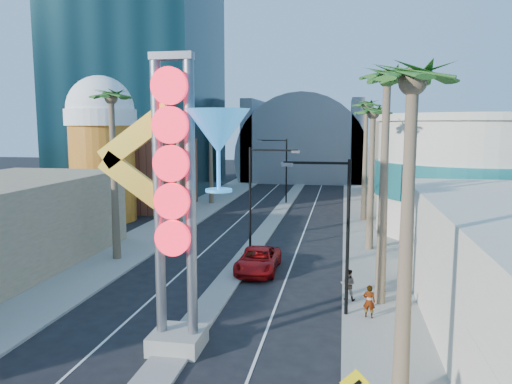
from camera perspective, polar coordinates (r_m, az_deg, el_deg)
name	(u,v)px	position (r m, az deg, el deg)	size (l,w,h in m)	color
ground	(152,384)	(20.44, -11.83, -20.68)	(240.00, 240.00, 0.00)	black
sidewalk_west	(190,213)	(55.02, -7.52, -2.43)	(5.00, 100.00, 0.15)	gray
sidewalk_east	(368,219)	(52.58, 12.67, -3.02)	(5.00, 100.00, 0.15)	gray
median	(280,211)	(55.90, 2.75, -2.21)	(1.60, 84.00, 0.15)	gray
hotel_tower	(138,15)	(76.05, -13.32, 19.11)	(20.00, 20.00, 50.00)	black
brick_filler_west	(144,174)	(59.52, -12.70, 2.03)	(10.00, 10.00, 8.00)	brown
filler_east	(418,163)	(65.44, 17.99, 3.21)	(10.00, 20.00, 10.00)	#8E775B
beer_mug	(102,143)	(52.44, -17.21, 5.35)	(7.00, 7.00, 14.50)	#AA4C16
turquoise_building	(470,175)	(48.14, 23.28, 1.79)	(16.60, 16.60, 10.60)	beige
canopy	(304,155)	(89.07, 5.55, 4.19)	(22.00, 16.00, 22.00)	slate
neon_sign	(193,182)	(20.66, -7.23, 1.09)	(6.53, 2.60, 12.55)	gray
streetlight_0	(257,189)	(37.49, 0.15, 0.35)	(3.79, 0.25, 8.00)	black
streetlight_1	(282,164)	(61.28, 2.99, 3.18)	(3.79, 0.25, 8.00)	black
streetlight_2	(338,223)	(25.10, 9.40, -3.50)	(3.45, 0.25, 8.00)	black
palm_1	(111,108)	(36.33, -16.19, 9.22)	(2.40, 2.40, 12.70)	brown
palm_2	(178,127)	(49.28, -8.91, 7.37)	(2.40, 2.40, 11.20)	brown
palm_3	(210,126)	(60.76, -5.22, 7.47)	(2.40, 2.40, 11.20)	brown
palm_4	(412,102)	(16.78, 17.40, 9.81)	(2.40, 2.40, 12.20)	brown
palm_5	(387,93)	(26.77, 14.73, 10.88)	(2.40, 2.40, 13.20)	brown
palm_6	(373,121)	(38.70, 13.22, 7.88)	(2.40, 2.40, 11.70)	brown
palm_7	(366,113)	(50.69, 12.51, 8.81)	(2.40, 2.40, 12.70)	brown
red_pickup	(258,260)	(33.30, 0.25, -7.80)	(2.56, 5.55, 1.54)	maroon
pedestrian_a	(369,301)	(25.90, 12.80, -12.09)	(0.61, 0.40, 1.66)	gray
pedestrian_b	(348,285)	(28.12, 10.47, -10.36)	(0.83, 0.65, 1.72)	gray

